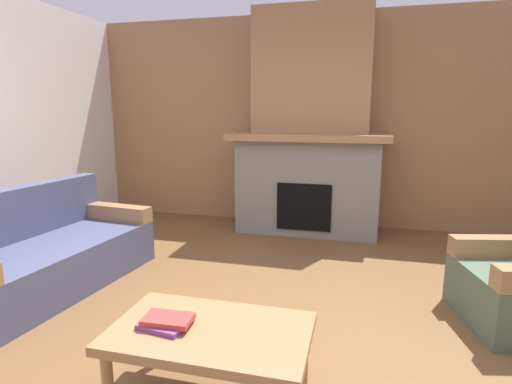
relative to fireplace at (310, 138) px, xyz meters
The scene contains 6 objects.
ground 2.87m from the fireplace, 90.00° to the right, with size 9.00×9.00×0.00m, color brown.
wall_back_wood_panel 0.42m from the fireplace, 90.00° to the left, with size 6.00×0.12×2.70m, color #997047.
fireplace is the anchor object (origin of this frame).
couch 3.14m from the fireplace, 130.58° to the right, with size 1.02×1.88×0.85m.
coffee_table 3.39m from the fireplace, 91.30° to the right, with size 1.00×0.60×0.43m.
book_stack_near_edge 3.42m from the fireplace, 95.10° to the right, with size 0.27×0.22×0.05m.
Camera 1 is at (0.61, -2.42, 1.50)m, focal length 28.52 mm.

